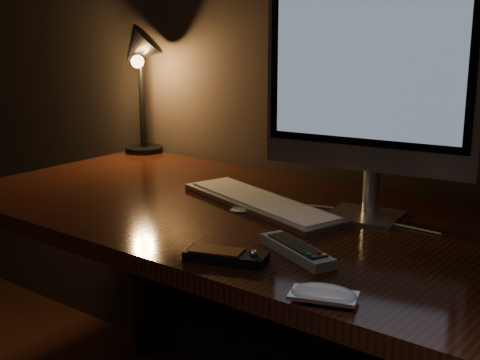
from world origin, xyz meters
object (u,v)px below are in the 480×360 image
Objects in this scene: keyboard at (261,202)px; desk_lamp at (139,68)px; desk at (278,257)px; tv_remote at (297,250)px; mouse at (324,296)px; media_remote at (226,256)px; monitor at (370,86)px.

desk_lamp is at bearing 176.79° from keyboard.
desk is 0.36m from tv_remote.
desk_lamp is (-0.71, 0.23, 0.42)m from desk.
desk is 3.77× the size of desk_lamp.
mouse is 0.25m from media_remote.
keyboard is 4.47× the size of mouse.
mouse is 0.22m from tv_remote.
tv_remote is (0.02, -0.30, -0.29)m from monitor.
desk is 0.14m from keyboard.
monitor reaches higher than tv_remote.
media_remote is at bearing -47.07° from keyboard.
tv_remote is at bearing -96.76° from monitor.
media_remote reaches higher than keyboard.
desk_lamp is at bearing 130.15° from mouse.
tv_remote is (0.09, 0.11, 0.00)m from media_remote.
desk is at bearing 112.96° from mouse.
mouse is 0.55× the size of tv_remote.
desk is 0.48m from monitor.
monitor is 0.39m from keyboard.
media_remote is (-0.24, 0.05, 0.00)m from mouse.
keyboard is 2.94× the size of media_remote.
tv_remote is 1.08m from desk_lamp.
mouse is (0.41, -0.39, 0.00)m from keyboard.
monitor is 1.20× the size of desk_lamp.
tv_remote is (-0.15, 0.15, 0.00)m from mouse.
monitor is at bearing 13.61° from desk_lamp.
monitor reaches higher than mouse.
desk_lamp is at bearing 125.82° from media_remote.
mouse is 0.66× the size of media_remote.
desk_lamp reaches higher than media_remote.
media_remote is (0.13, -0.36, 0.14)m from desk.
keyboard is 0.77m from desk_lamp.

